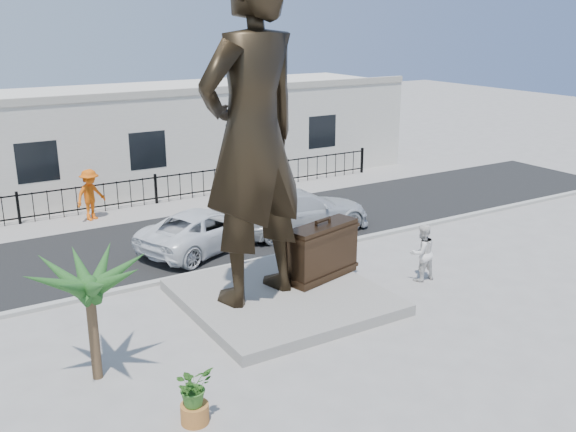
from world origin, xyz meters
The scene contains 16 objects.
ground centered at (0.00, 0.00, 0.00)m, with size 100.00×100.00×0.00m, color #9E9991.
street centered at (0.00, 8.00, 0.01)m, with size 40.00×7.00×0.01m, color black.
curb centered at (0.00, 4.50, 0.06)m, with size 40.00×0.25×0.12m, color #A5A399.
far_sidewalk centered at (0.00, 12.00, 0.01)m, with size 40.00×2.50×0.02m, color #9E9991.
plinth centered at (-0.50, 1.50, 0.15)m, with size 5.20×5.20×0.30m, color gray.
fence centered at (0.00, 12.80, 0.60)m, with size 22.00×0.10×1.20m, color black.
building centered at (0.00, 17.00, 2.20)m, with size 28.00×7.00×4.40m, color silver.
statue centered at (-1.26, 1.68, 4.68)m, with size 3.20×2.10×8.77m, color black.
suitcase centered at (1.04, 1.79, 1.12)m, with size 2.32×0.74×1.64m, color #312215.
tourist centered at (3.89, 0.68, 0.88)m, with size 0.85×0.66×1.75m, color white.
car_white centered at (-0.49, 6.62, 0.70)m, with size 2.29×4.97×1.38m, color white.
car_silver centered at (3.22, 6.49, 0.79)m, with size 2.20×5.41×1.57m, color silver.
worker centered at (-2.96, 11.90, 1.03)m, with size 1.30×0.75×2.01m, color #EA5C0C.
palm_tree centered at (-6.00, 0.22, 0.00)m, with size 1.80×1.80×3.20m, color #204D1C, non-canonical shape.
planter centered at (-4.83, -2.42, 0.20)m, with size 0.56×0.56×0.40m, color #AF6A2E.
shrub centered at (-4.83, -2.42, 0.80)m, with size 0.73×0.63×0.81m, color #356A22.
Camera 1 is at (-8.90, -12.61, 7.59)m, focal length 40.00 mm.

